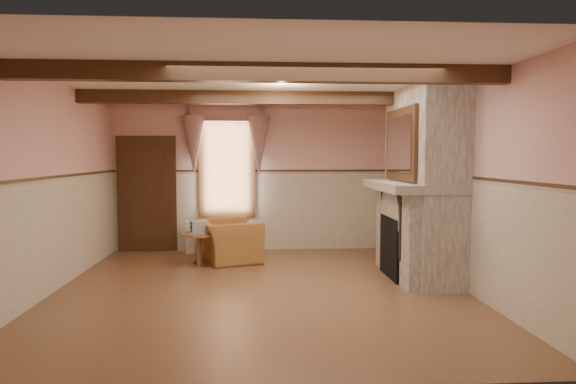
{
  "coord_description": "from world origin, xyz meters",
  "views": [
    {
      "loc": [
        -0.07,
        -6.83,
        1.8
      ],
      "look_at": [
        0.42,
        0.8,
        1.26
      ],
      "focal_mm": 32.0,
      "sensor_mm": 36.0,
      "label": 1
    }
  ],
  "objects": [
    {
      "name": "bowl",
      "position": [
        2.24,
        0.44,
        1.47
      ],
      "size": [
        0.38,
        0.38,
        0.09
      ],
      "primitive_type": "imported",
      "color": "brown",
      "rests_on": "mantel"
    },
    {
      "name": "wall_front",
      "position": [
        0.0,
        -3.0,
        1.4
      ],
      "size": [
        5.5,
        0.02,
        2.8
      ],
      "primitive_type": "cube",
      "color": "#D89E96",
      "rests_on": "floor"
    },
    {
      "name": "chair_rail",
      "position": [
        0.0,
        0.0,
        1.5
      ],
      "size": [
        5.5,
        6.0,
        0.08
      ],
      "primitive_type": null,
      "color": "black",
      "rests_on": "wainscot"
    },
    {
      "name": "ceiling",
      "position": [
        0.0,
        0.0,
        2.8
      ],
      "size": [
        5.5,
        6.0,
        0.01
      ],
      "primitive_type": "cube",
      "color": "silver",
      "rests_on": "wall_back"
    },
    {
      "name": "side_table",
      "position": [
        -0.99,
        1.53,
        0.28
      ],
      "size": [
        0.6,
        0.6,
        0.55
      ],
      "primitive_type": "cylinder",
      "rotation": [
        0.0,
        0.0,
        -0.03
      ],
      "color": "brown",
      "rests_on": "floor"
    },
    {
      "name": "door",
      "position": [
        -2.1,
        2.94,
        1.05
      ],
      "size": [
        1.1,
        0.1,
        2.1
      ],
      "primitive_type": "cube",
      "color": "black",
      "rests_on": "floor"
    },
    {
      "name": "wall_right",
      "position": [
        2.75,
        0.0,
        1.4
      ],
      "size": [
        0.02,
        6.0,
        2.8
      ],
      "primitive_type": "cube",
      "color": "#D89E96",
      "rests_on": "floor"
    },
    {
      "name": "firebox",
      "position": [
        2.0,
        0.6,
        0.45
      ],
      "size": [
        0.2,
        0.95,
        0.9
      ],
      "primitive_type": "cube",
      "color": "black",
      "rests_on": "floor"
    },
    {
      "name": "ceiling_beam_front",
      "position": [
        0.0,
        -1.2,
        2.7
      ],
      "size": [
        5.5,
        0.18,
        0.2
      ],
      "primitive_type": "cube",
      "color": "black",
      "rests_on": "ceiling"
    },
    {
      "name": "overmantel_mirror",
      "position": [
        2.06,
        0.6,
        1.97
      ],
      "size": [
        0.06,
        1.44,
        1.04
      ],
      "primitive_type": "cube",
      "color": "silver",
      "rests_on": "fireplace"
    },
    {
      "name": "mantel",
      "position": [
        2.24,
        0.6,
        1.36
      ],
      "size": [
        1.05,
        2.05,
        0.12
      ],
      "primitive_type": "cube",
      "color": "gray",
      "rests_on": "fireplace"
    },
    {
      "name": "wall_back",
      "position": [
        0.0,
        3.0,
        1.4
      ],
      "size": [
        5.5,
        0.02,
        2.8
      ],
      "primitive_type": "cube",
      "color": "#D89E96",
      "rests_on": "floor"
    },
    {
      "name": "jar_yellow",
      "position": [
        2.24,
        -0.01,
        1.48
      ],
      "size": [
        0.06,
        0.06,
        0.12
      ],
      "primitive_type": "cylinder",
      "color": "gold",
      "rests_on": "mantel"
    },
    {
      "name": "window",
      "position": [
        -0.6,
        2.97,
        1.65
      ],
      "size": [
        1.06,
        0.08,
        2.02
      ],
      "primitive_type": "cube",
      "color": "white",
      "rests_on": "wall_back"
    },
    {
      "name": "window_drapes",
      "position": [
        -0.6,
        2.88,
        2.25
      ],
      "size": [
        1.3,
        0.14,
        1.4
      ],
      "primitive_type": "cube",
      "color": "gray",
      "rests_on": "wall_back"
    },
    {
      "name": "fireplace",
      "position": [
        2.42,
        0.6,
        1.4
      ],
      "size": [
        0.85,
        2.0,
        2.8
      ],
      "primitive_type": "cube",
      "color": "gray",
      "rests_on": "floor"
    },
    {
      "name": "floor",
      "position": [
        0.0,
        0.0,
        0.0
      ],
      "size": [
        5.5,
        6.0,
        0.01
      ],
      "primitive_type": "cube",
      "color": "brown",
      "rests_on": "ground"
    },
    {
      "name": "candle_red",
      "position": [
        2.24,
        0.13,
        1.5
      ],
      "size": [
        0.06,
        0.06,
        0.16
      ],
      "primitive_type": "cylinder",
      "color": "maroon",
      "rests_on": "mantel"
    },
    {
      "name": "book_stack",
      "position": [
        -0.98,
        1.52,
        0.65
      ],
      "size": [
        0.33,
        0.37,
        0.2
      ],
      "primitive_type": "cube",
      "rotation": [
        0.0,
        0.0,
        0.25
      ],
      "color": "#B7AD8C",
      "rests_on": "side_table"
    },
    {
      "name": "ceiling_beam_back",
      "position": [
        0.0,
        1.2,
        2.7
      ],
      "size": [
        5.5,
        0.18,
        0.2
      ],
      "primitive_type": "cube",
      "color": "black",
      "rests_on": "ceiling"
    },
    {
      "name": "radiator",
      "position": [
        -1.0,
        2.7,
        0.3
      ],
      "size": [
        0.7,
        0.18,
        0.6
      ],
      "primitive_type": "cube",
      "rotation": [
        0.0,
        0.0,
        0.0
      ],
      "color": "silver",
      "rests_on": "floor"
    },
    {
      "name": "wall_left",
      "position": [
        -2.75,
        0.0,
        1.4
      ],
      "size": [
        0.02,
        6.0,
        2.8
      ],
      "primitive_type": "cube",
      "color": "#D89E96",
      "rests_on": "floor"
    },
    {
      "name": "wainscot",
      "position": [
        0.0,
        0.0,
        0.75
      ],
      "size": [
        5.5,
        6.0,
        1.5
      ],
      "primitive_type": null,
      "color": "beige",
      "rests_on": "floor"
    },
    {
      "name": "armchair",
      "position": [
        -0.52,
        1.89,
        0.35
      ],
      "size": [
        1.24,
        1.33,
        0.71
      ],
      "primitive_type": "imported",
      "rotation": [
        0.0,
        0.0,
        1.88
      ],
      "color": "#9E662D",
      "rests_on": "floor"
    },
    {
      "name": "mantel_clock",
      "position": [
        2.24,
        1.4,
        1.52
      ],
      "size": [
        0.14,
        0.24,
        0.2
      ],
      "primitive_type": "cube",
      "color": "black",
      "rests_on": "mantel"
    },
    {
      "name": "oil_lamp",
      "position": [
        2.24,
        0.92,
        1.56
      ],
      "size": [
        0.11,
        0.11,
        0.28
      ],
      "primitive_type": "cylinder",
      "color": "gold",
      "rests_on": "mantel"
    }
  ]
}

